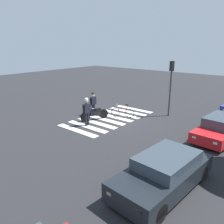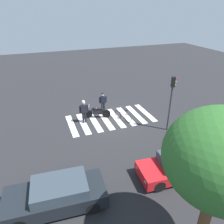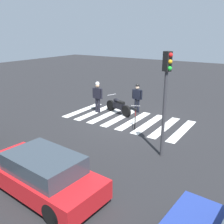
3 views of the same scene
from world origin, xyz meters
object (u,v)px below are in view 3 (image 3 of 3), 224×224
at_px(police_motorcycle, 118,106).
at_px(car_red_convertible, 42,173).
at_px(leaning_bicycle, 135,118).
at_px(officer_on_foot, 98,95).
at_px(officer_by_motorcycle, 137,96).
at_px(traffic_light_pole, 166,88).

height_order(police_motorcycle, car_red_convertible, car_red_convertible).
height_order(police_motorcycle, leaning_bicycle, police_motorcycle).
relative_size(officer_on_foot, officer_by_motorcycle, 1.07).
distance_m(officer_on_foot, officer_by_motorcycle, 2.37).
distance_m(police_motorcycle, traffic_light_pole, 6.01).
height_order(leaning_bicycle, traffic_light_pole, traffic_light_pole).
bearing_deg(officer_by_motorcycle, car_red_convertible, 98.83).
height_order(officer_on_foot, traffic_light_pole, traffic_light_pole).
xyz_separation_m(officer_on_foot, traffic_light_pole, (-5.43, 3.15, 1.61)).
distance_m(car_red_convertible, traffic_light_pole, 5.14).
xyz_separation_m(police_motorcycle, traffic_light_pole, (-4.25, 3.60, 2.25)).
height_order(officer_on_foot, officer_by_motorcycle, officer_on_foot).
xyz_separation_m(police_motorcycle, car_red_convertible, (-2.12, 7.78, 0.15)).
bearing_deg(leaning_bicycle, officer_by_motorcycle, -64.28).
xyz_separation_m(leaning_bicycle, traffic_light_pole, (-2.49, 2.44, 2.35)).
relative_size(leaning_bicycle, officer_on_foot, 0.83).
distance_m(police_motorcycle, car_red_convertible, 8.06).
bearing_deg(police_motorcycle, car_red_convertible, 105.25).
bearing_deg(officer_by_motorcycle, leaning_bicycle, 115.72).
bearing_deg(officer_on_foot, traffic_light_pole, 149.88).
bearing_deg(car_red_convertible, leaning_bicycle, -86.85).
height_order(police_motorcycle, officer_on_foot, officer_on_foot).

